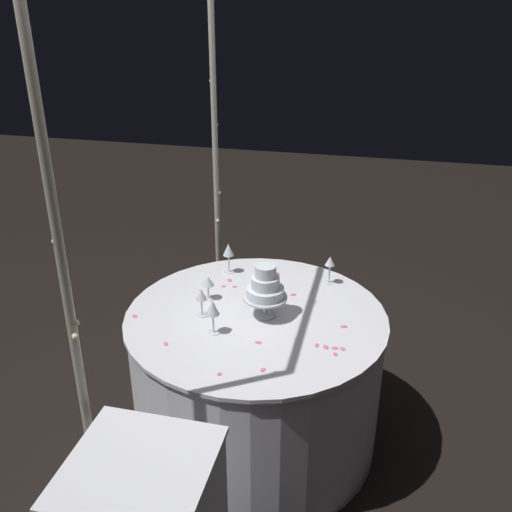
# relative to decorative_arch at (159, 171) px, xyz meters

# --- Properties ---
(ground_plane) EXTENTS (12.00, 12.00, 0.00)m
(ground_plane) POSITION_rel_decorative_arch_xyz_m (-0.00, -0.46, -1.51)
(ground_plane) COLOR black
(decorative_arch) EXTENTS (1.80, 0.06, 2.39)m
(decorative_arch) POSITION_rel_decorative_arch_xyz_m (0.00, 0.00, 0.00)
(decorative_arch) COLOR #B7B29E
(decorative_arch) RESTS_ON ground
(main_table) EXTENTS (1.32, 1.32, 0.79)m
(main_table) POSITION_rel_decorative_arch_xyz_m (-0.00, -0.46, -1.11)
(main_table) COLOR white
(main_table) RESTS_ON ground
(tiered_cake) EXTENTS (0.22, 0.22, 0.28)m
(tiered_cake) POSITION_rel_decorative_arch_xyz_m (0.01, -0.51, -0.56)
(tiered_cake) COLOR silver
(tiered_cake) RESTS_ON main_table
(wine_glass_0) EXTENTS (0.06, 0.06, 0.13)m
(wine_glass_0) POSITION_rel_decorative_arch_xyz_m (0.10, -0.18, -0.62)
(wine_glass_0) COLOR silver
(wine_glass_0) RESTS_ON main_table
(wine_glass_1) EXTENTS (0.06, 0.06, 0.18)m
(wine_glass_1) POSITION_rel_decorative_arch_xyz_m (0.42, -0.20, -0.58)
(wine_glass_1) COLOR silver
(wine_glass_1) RESTS_ON main_table
(wine_glass_2) EXTENTS (0.06, 0.06, 0.15)m
(wine_glass_2) POSITION_rel_decorative_arch_xyz_m (-0.07, -0.20, -0.61)
(wine_glass_2) COLOR silver
(wine_glass_2) RESTS_ON main_table
(wine_glass_3) EXTENTS (0.06, 0.06, 0.18)m
(wine_glass_3) POSITION_rel_decorative_arch_xyz_m (-0.21, -0.31, -0.58)
(wine_glass_3) COLOR silver
(wine_glass_3) RESTS_ON main_table
(wine_glass_4) EXTENTS (0.06, 0.06, 0.16)m
(wine_glass_4) POSITION_rel_decorative_arch_xyz_m (0.42, -0.78, -0.59)
(wine_glass_4) COLOR silver
(wine_glass_4) RESTS_ON main_table
(rose_petal_0) EXTENTS (0.05, 0.05, 0.00)m
(rose_petal_0) POSITION_rel_decorative_arch_xyz_m (0.32, -0.23, -0.71)
(rose_petal_0) COLOR #EA6B84
(rose_petal_0) RESTS_ON main_table
(rose_petal_1) EXTENTS (0.03, 0.03, 0.00)m
(rose_petal_1) POSITION_rel_decorative_arch_xyz_m (-0.21, -0.88, -0.71)
(rose_petal_1) COLOR #EA6B84
(rose_petal_1) RESTS_ON main_table
(rose_petal_2) EXTENTS (0.03, 0.03, 0.00)m
(rose_petal_2) POSITION_rel_decorative_arch_xyz_m (0.17, -0.12, -0.71)
(rose_petal_2) COLOR #EA6B84
(rose_petal_2) RESTS_ON main_table
(rose_petal_3) EXTENTS (0.03, 0.03, 0.00)m
(rose_petal_3) POSITION_rel_decorative_arch_xyz_m (0.27, -0.14, -0.71)
(rose_petal_3) COLOR #EA6B84
(rose_petal_3) RESTS_ON main_table
(rose_petal_4) EXTENTS (0.02, 0.03, 0.00)m
(rose_petal_4) POSITION_rel_decorative_arch_xyz_m (0.26, -0.28, -0.71)
(rose_petal_4) COLOR #EA6B84
(rose_petal_4) RESTS_ON main_table
(rose_petal_5) EXTENTS (0.03, 0.03, 0.00)m
(rose_petal_5) POSITION_rel_decorative_arch_xyz_m (-0.51, -0.42, -0.71)
(rose_petal_5) COLOR #EA6B84
(rose_petal_5) RESTS_ON main_table
(rose_petal_6) EXTENTS (0.04, 0.04, 0.00)m
(rose_petal_6) POSITION_rel_decorative_arch_xyz_m (-0.01, -0.90, -0.71)
(rose_petal_6) COLOR #EA6B84
(rose_petal_6) RESTS_ON main_table
(rose_petal_7) EXTENTS (0.04, 0.04, 0.00)m
(rose_petal_7) POSITION_rel_decorative_arch_xyz_m (0.24, -0.61, -0.71)
(rose_petal_7) COLOR #EA6B84
(rose_petal_7) RESTS_ON main_table
(rose_petal_8) EXTENTS (0.04, 0.03, 0.00)m
(rose_petal_8) POSITION_rel_decorative_arch_xyz_m (-0.44, -0.60, -0.71)
(rose_petal_8) COLOR #EA6B84
(rose_petal_8) RESTS_ON main_table
(rose_petal_9) EXTENTS (0.04, 0.04, 0.00)m
(rose_petal_9) POSITION_rel_decorative_arch_xyz_m (-0.21, -0.84, -0.71)
(rose_petal_9) COLOR #EA6B84
(rose_petal_9) RESTS_ON main_table
(rose_petal_10) EXTENTS (0.04, 0.03, 0.00)m
(rose_petal_10) POSITION_rel_decorative_arch_xyz_m (-0.35, -0.12, -0.71)
(rose_petal_10) COLOR #EA6B84
(rose_petal_10) RESTS_ON main_table
(rose_petal_11) EXTENTS (0.03, 0.04, 0.00)m
(rose_petal_11) POSITION_rel_decorative_arch_xyz_m (-0.20, -0.91, -0.71)
(rose_petal_11) COLOR #EA6B84
(rose_petal_11) RESTS_ON main_table
(rose_petal_12) EXTENTS (0.03, 0.03, 0.00)m
(rose_petal_12) POSITION_rel_decorative_arch_xyz_m (-0.25, -0.89, -0.71)
(rose_petal_12) COLOR #EA6B84
(rose_petal_12) RESTS_ON main_table
(rose_petal_13) EXTENTS (0.04, 0.04, 0.00)m
(rose_petal_13) POSITION_rel_decorative_arch_xyz_m (0.23, -0.41, -0.71)
(rose_petal_13) COLOR #EA6B84
(rose_petal_13) RESTS_ON main_table
(rose_petal_14) EXTENTS (0.03, 0.02, 0.00)m
(rose_petal_14) POSITION_rel_decorative_arch_xyz_m (-0.20, -0.80, -0.71)
(rose_petal_14) COLOR #EA6B84
(rose_petal_14) RESTS_ON main_table
(rose_petal_15) EXTENTS (0.04, 0.04, 0.00)m
(rose_petal_15) POSITION_rel_decorative_arch_xyz_m (-0.16, 0.12, -0.71)
(rose_petal_15) COLOR #EA6B84
(rose_petal_15) RESTS_ON main_table
(rose_petal_16) EXTENTS (0.04, 0.04, 0.00)m
(rose_petal_16) POSITION_rel_decorative_arch_xyz_m (0.27, -0.51, -0.71)
(rose_petal_16) COLOR #EA6B84
(rose_petal_16) RESTS_ON main_table
(rose_petal_17) EXTENTS (0.02, 0.03, 0.00)m
(rose_petal_17) POSITION_rel_decorative_arch_xyz_m (-0.24, -0.53, -0.71)
(rose_petal_17) COLOR #EA6B84
(rose_petal_17) RESTS_ON main_table
(rose_petal_18) EXTENTS (0.03, 0.03, 0.00)m
(rose_petal_18) POSITION_rel_decorative_arch_xyz_m (0.25, -0.22, -0.71)
(rose_petal_18) COLOR #EA6B84
(rose_petal_18) RESTS_ON main_table
(rose_petal_19) EXTENTS (0.04, 0.04, 0.00)m
(rose_petal_19) POSITION_rel_decorative_arch_xyz_m (0.47, -0.48, -0.71)
(rose_petal_19) COLOR #EA6B84
(rose_petal_19) RESTS_ON main_table
(rose_petal_20) EXTENTS (0.02, 0.03, 0.00)m
(rose_petal_20) POSITION_rel_decorative_arch_xyz_m (0.31, -0.44, -0.71)
(rose_petal_20) COLOR #EA6B84
(rose_petal_20) RESTS_ON main_table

